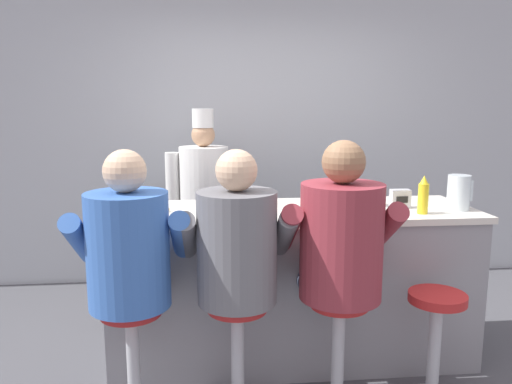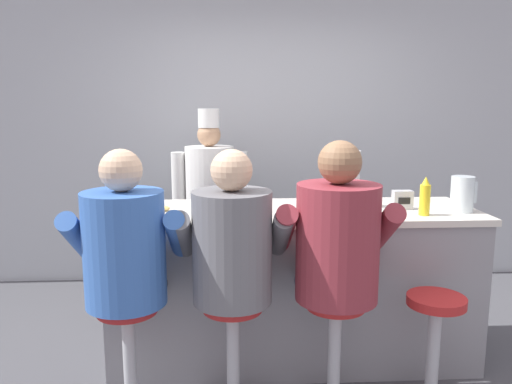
# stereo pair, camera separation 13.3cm
# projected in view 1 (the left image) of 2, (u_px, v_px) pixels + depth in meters

# --- Properties ---
(ground_plane) EXTENTS (20.00, 20.00, 0.00)m
(ground_plane) POSITION_uv_depth(u_px,v_px,m) (301.00, 384.00, 3.00)
(ground_plane) COLOR #4C4C51
(wall_back) EXTENTS (10.00, 0.06, 2.70)m
(wall_back) POSITION_uv_depth(u_px,v_px,m) (264.00, 138.00, 4.69)
(wall_back) COLOR #B2B7BC
(wall_back) RESTS_ON ground_plane
(diner_counter) EXTENTS (2.33, 0.75, 1.00)m
(diner_counter) POSITION_uv_depth(u_px,v_px,m) (292.00, 283.00, 3.28)
(diner_counter) COLOR gray
(diner_counter) RESTS_ON ground_plane
(ketchup_bottle_red) EXTENTS (0.08, 0.08, 0.24)m
(ketchup_bottle_red) POSITION_uv_depth(u_px,v_px,m) (352.00, 195.00, 3.08)
(ketchup_bottle_red) COLOR red
(ketchup_bottle_red) RESTS_ON diner_counter
(mustard_bottle_yellow) EXTENTS (0.06, 0.06, 0.24)m
(mustard_bottle_yellow) POSITION_uv_depth(u_px,v_px,m) (423.00, 196.00, 3.03)
(mustard_bottle_yellow) COLOR yellow
(mustard_bottle_yellow) RESTS_ON diner_counter
(hot_sauce_bottle_orange) EXTENTS (0.03, 0.03, 0.15)m
(hot_sauce_bottle_orange) POSITION_uv_depth(u_px,v_px,m) (340.00, 201.00, 3.09)
(hot_sauce_bottle_orange) COLOR orange
(hot_sauce_bottle_orange) RESTS_ON diner_counter
(water_pitcher_clear) EXTENTS (0.16, 0.14, 0.22)m
(water_pitcher_clear) POSITION_uv_depth(u_px,v_px,m) (459.00, 192.00, 3.15)
(water_pitcher_clear) COLOR silver
(water_pitcher_clear) RESTS_ON diner_counter
(breakfast_plate) EXTENTS (0.26, 0.26, 0.05)m
(breakfast_plate) POSITION_uv_depth(u_px,v_px,m) (160.00, 212.00, 3.02)
(breakfast_plate) COLOR white
(breakfast_plate) RESTS_ON diner_counter
(cereal_bowl) EXTENTS (0.16, 0.16, 0.05)m
(cereal_bowl) POSITION_uv_depth(u_px,v_px,m) (214.00, 215.00, 2.89)
(cereal_bowl) COLOR white
(cereal_bowl) RESTS_ON diner_counter
(coffee_mug_white) EXTENTS (0.13, 0.09, 0.10)m
(coffee_mug_white) POSITION_uv_depth(u_px,v_px,m) (243.00, 206.00, 3.05)
(coffee_mug_white) COLOR white
(coffee_mug_white) RESTS_ON diner_counter
(coffee_mug_tan) EXTENTS (0.14, 0.09, 0.10)m
(coffee_mug_tan) POSITION_uv_depth(u_px,v_px,m) (122.00, 205.00, 3.07)
(coffee_mug_tan) COLOR beige
(coffee_mug_tan) RESTS_ON diner_counter
(cup_stack_steel) EXTENTS (0.11, 0.11, 0.37)m
(cup_stack_steel) POSITION_uv_depth(u_px,v_px,m) (350.00, 178.00, 3.25)
(cup_stack_steel) COLOR #B7BABF
(cup_stack_steel) RESTS_ON diner_counter
(napkin_dispenser_chrome) EXTENTS (0.12, 0.07, 0.12)m
(napkin_dispenser_chrome) POSITION_uv_depth(u_px,v_px,m) (400.00, 199.00, 3.22)
(napkin_dispenser_chrome) COLOR silver
(napkin_dispenser_chrome) RESTS_ON diner_counter
(diner_seated_blue) EXTENTS (0.63, 0.63, 1.44)m
(diner_seated_blue) POSITION_uv_depth(u_px,v_px,m) (130.00, 255.00, 2.56)
(diner_seated_blue) COLOR #B2B5BA
(diner_seated_blue) RESTS_ON ground_plane
(diner_seated_grey) EXTENTS (0.63, 0.62, 1.44)m
(diner_seated_grey) POSITION_uv_depth(u_px,v_px,m) (237.00, 253.00, 2.62)
(diner_seated_grey) COLOR #B2B5BA
(diner_seated_grey) RESTS_ON ground_plane
(diner_seated_maroon) EXTENTS (0.66, 0.65, 1.48)m
(diner_seated_maroon) POSITION_uv_depth(u_px,v_px,m) (339.00, 246.00, 2.67)
(diner_seated_maroon) COLOR #B2B5BA
(diner_seated_maroon) RESTS_ON ground_plane
(empty_stool_round) EXTENTS (0.32, 0.32, 0.64)m
(empty_stool_round) POSITION_uv_depth(u_px,v_px,m) (435.00, 329.00, 2.77)
(empty_stool_round) COLOR #B2B5BA
(empty_stool_round) RESTS_ON ground_plane
(cook_in_whites_near) EXTENTS (0.64, 0.41, 1.63)m
(cook_in_whites_near) POSITION_uv_depth(u_px,v_px,m) (204.00, 197.00, 4.19)
(cook_in_whites_near) COLOR #232328
(cook_in_whites_near) RESTS_ON ground_plane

